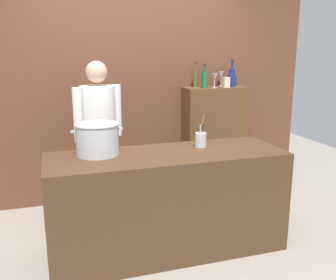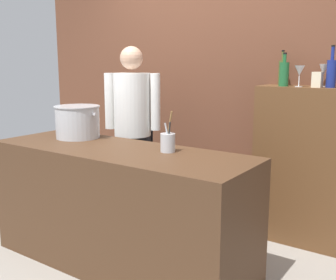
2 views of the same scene
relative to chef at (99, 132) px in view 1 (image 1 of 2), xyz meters
The scene contains 14 objects.
ground_plane 1.31m from the chef, 57.14° to the right, with size 8.00×8.00×0.00m, color gray.
brick_back_panel 0.97m from the chef, 53.77° to the left, with size 4.40×0.10×3.00m, color brown.
prep_counter 1.02m from the chef, 57.14° to the right, with size 2.05×0.70×0.90m, color #472D1C.
bar_cabinet 1.56m from the chef, 16.98° to the left, with size 0.76×0.32×1.32m, color brown.
chef is the anchor object (origin of this frame).
stockpot_large 0.61m from the chef, 98.31° to the right, with size 0.43×0.37×0.27m.
utensil_crock 1.04m from the chef, 36.72° to the right, with size 0.10×0.10×0.29m.
wine_bottle_olive 1.41m from the chef, 22.22° to the left, with size 0.06×0.06×0.29m.
wine_bottle_cobalt 1.76m from the chef, 13.65° to the left, with size 0.07×0.07×0.32m.
wine_bottle_green 1.42m from the chef, 16.21° to the left, with size 0.08×0.08×0.27m.
wine_glass_tall 1.72m from the chef, 18.02° to the left, with size 0.07×0.07×0.18m.
wine_glass_wide 1.54m from the chef, 14.86° to the left, with size 0.08×0.08×0.17m.
spice_tin_cream 1.66m from the chef, 13.09° to the left, with size 0.07×0.07×0.12m, color beige.
spice_tin_navy 1.85m from the chef, 16.95° to the left, with size 0.08×0.08×0.13m, color navy.
Camera 1 is at (-0.93, -2.96, 1.77)m, focal length 40.32 mm.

